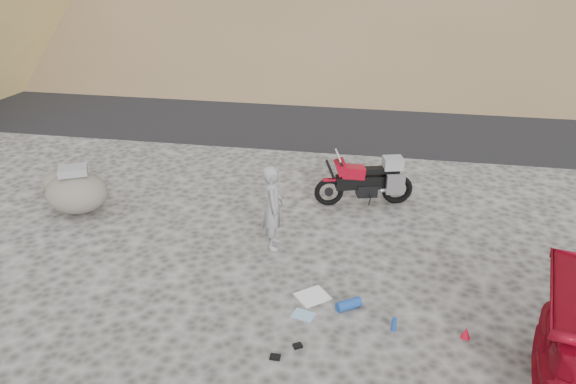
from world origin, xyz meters
name	(u,v)px	position (x,y,z in m)	size (l,w,h in m)	color
ground	(276,263)	(0.00, 0.00, 0.00)	(140.00, 140.00, 0.00)	#3E3B39
road	(330,113)	(0.00, 9.00, 0.00)	(120.00, 7.00, 0.05)	black
motorcycle	(369,181)	(1.49, 2.68, 0.55)	(2.11, 0.94, 1.28)	black
man	(274,246)	(-0.17, 0.59, 0.00)	(0.59, 0.39, 1.63)	gray
boulder	(77,192)	(-4.51, 1.27, 0.45)	(1.54, 1.40, 1.03)	#5F5851
small_rock	(60,182)	(-5.42, 2.10, 0.23)	(0.97, 0.93, 0.47)	#5F5851
gear_white_cloth	(313,296)	(0.78, -0.89, 0.01)	(0.49, 0.44, 0.02)	white
gear_blue_mat	(349,304)	(1.38, -1.10, 0.08)	(0.16, 0.16, 0.40)	#194396
gear_bottle	(394,324)	(2.09, -1.50, 0.11)	(0.08, 0.08, 0.22)	#194396
gear_funnel	(466,333)	(3.13, -1.49, 0.09)	(0.14, 0.14, 0.18)	red
gear_glove_a	(275,357)	(0.46, -2.41, 0.02)	(0.15, 0.11, 0.04)	black
gear_glove_b	(298,346)	(0.73, -2.12, 0.02)	(0.13, 0.10, 0.04)	black
gear_blue_cloth	(303,315)	(0.71, -1.39, 0.01)	(0.34, 0.25, 0.01)	#84AFCC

